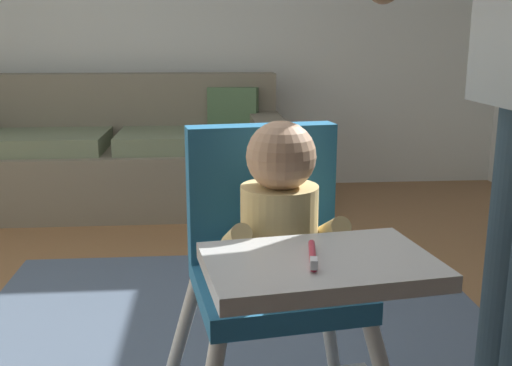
% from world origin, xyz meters
% --- Properties ---
extents(ground, '(6.23, 6.61, 0.10)m').
position_xyz_m(ground, '(0.00, 0.00, -0.05)').
color(ground, olive).
extents(wall_far, '(5.43, 0.06, 2.60)m').
position_xyz_m(wall_far, '(0.00, 2.54, 1.30)').
color(wall_far, silver).
rests_on(wall_far, ground).
extents(couch, '(2.19, 0.86, 0.86)m').
position_xyz_m(couch, '(-0.50, 2.02, 0.33)').
color(couch, '#79715E').
rests_on(couch, ground).
extents(high_chair, '(0.68, 0.79, 0.93)m').
position_xyz_m(high_chair, '(0.26, -0.67, 0.63)').
color(high_chair, silver).
rests_on(high_chair, ground).
extents(toy_ball_second, '(0.18, 0.18, 0.18)m').
position_xyz_m(toy_ball_second, '(0.28, 0.78, 0.09)').
color(toy_ball_second, '#284CB7').
rests_on(toy_ball_second, ground).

